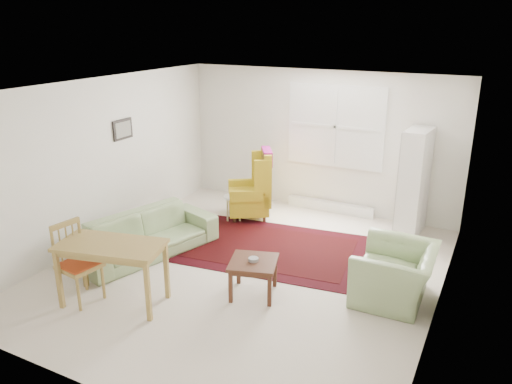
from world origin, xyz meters
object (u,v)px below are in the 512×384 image
at_px(stool, 234,208).
at_px(desk, 113,273).
at_px(desk_chair, 79,264).
at_px(cabinet, 414,183).
at_px(sofa, 147,227).
at_px(coffee_table, 253,277).
at_px(armchair, 395,269).
at_px(wingback_chair, 248,184).

distance_m(stool, desk, 2.98).
xyz_separation_m(desk, desk_chair, (-0.40, -0.14, 0.10)).
bearing_deg(cabinet, sofa, -137.89).
bearing_deg(desk_chair, coffee_table, -50.72).
bearing_deg(armchair, cabinet, -175.43).
relative_size(cabinet, desk_chair, 1.71).
relative_size(wingback_chair, stool, 2.68).
bearing_deg(cabinet, desk, -121.71).
distance_m(stool, cabinet, 3.00).
height_order(armchair, wingback_chair, wingback_chair).
bearing_deg(coffee_table, cabinet, 64.60).
distance_m(stool, desk_chair, 3.15).
bearing_deg(coffee_table, desk_chair, -149.11).
xyz_separation_m(sofa, coffee_table, (1.93, -0.32, -0.19)).
bearing_deg(desk, coffee_table, 33.75).
bearing_deg(coffee_table, sofa, 170.47).
bearing_deg(cabinet, wingback_chair, -163.35).
bearing_deg(desk_chair, desk, -62.28).
height_order(wingback_chair, coffee_table, wingback_chair).
distance_m(sofa, wingback_chair, 2.09).
relative_size(stool, desk, 0.36).
xyz_separation_m(coffee_table, cabinet, (1.37, 2.89, 0.62)).
xyz_separation_m(wingback_chair, desk_chair, (-0.52, -3.39, -0.11)).
xyz_separation_m(coffee_table, desk, (-1.41, -0.94, 0.16)).
relative_size(sofa, stool, 4.59).
xyz_separation_m(armchair, wingback_chair, (-2.89, 1.60, 0.20)).
relative_size(sofa, coffee_table, 3.64).
bearing_deg(wingback_chair, stool, -59.27).
distance_m(coffee_table, stool, 2.49).
xyz_separation_m(coffee_table, stool, (-1.44, 2.03, -0.01)).
bearing_deg(coffee_table, stool, 125.33).
bearing_deg(cabinet, armchair, -79.91).
height_order(armchair, cabinet, cabinet).
bearing_deg(stool, desk, -89.52).
distance_m(armchair, wingback_chair, 3.30).
bearing_deg(desk, sofa, 112.20).
distance_m(armchair, cabinet, 2.24).
distance_m(coffee_table, cabinet, 3.26).
height_order(armchair, stool, armchair).
relative_size(sofa, desk_chair, 2.09).
relative_size(armchair, wingback_chair, 0.86).
xyz_separation_m(armchair, desk_chair, (-3.40, -1.79, 0.09)).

